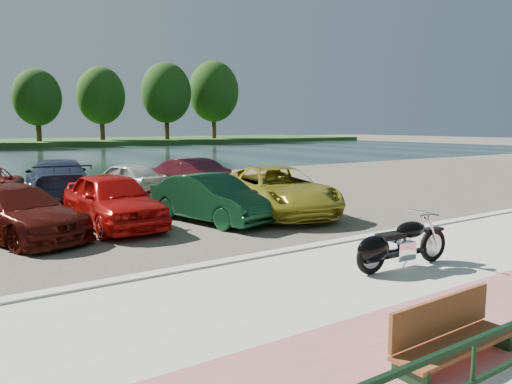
{
  "coord_description": "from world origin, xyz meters",
  "views": [
    {
      "loc": [
        -7.81,
        -6.29,
        2.8
      ],
      "look_at": [
        -0.72,
        4.14,
        1.1
      ],
      "focal_mm": 35.0,
      "sensor_mm": 36.0,
      "label": 1
    }
  ],
  "objects": [
    {
      "name": "ground",
      "position": [
        0.0,
        0.0,
        0.0
      ],
      "size": [
        200.0,
        200.0,
        0.0
      ],
      "primitive_type": "plane",
      "color": "#595447",
      "rests_on": "ground"
    },
    {
      "name": "promenade",
      "position": [
        0.0,
        -1.0,
        0.05
      ],
      "size": [
        60.0,
        6.0,
        0.1
      ],
      "primitive_type": "cube",
      "color": "#B3B1A9",
      "rests_on": "ground"
    },
    {
      "name": "kerb",
      "position": [
        0.0,
        2.0,
        0.07
      ],
      "size": [
        60.0,
        0.3,
        0.14
      ],
      "primitive_type": "cube",
      "color": "#B3B1A9",
      "rests_on": "ground"
    },
    {
      "name": "parking_lot",
      "position": [
        0.0,
        11.0,
        0.02
      ],
      "size": [
        60.0,
        18.0,
        0.04
      ],
      "primitive_type": "cube",
      "color": "#474039",
      "rests_on": "ground"
    },
    {
      "name": "river",
      "position": [
        0.0,
        40.0,
        0.0
      ],
      "size": [
        120.0,
        40.0,
        0.0
      ],
      "primitive_type": "cube",
      "color": "#182B29",
      "rests_on": "ground"
    },
    {
      "name": "far_trees",
      "position": [
        4.36,
        65.79,
        7.49
      ],
      "size": [
        70.25,
        10.68,
        12.52
      ],
      "color": "#3A2815",
      "rests_on": "far_bank"
    },
    {
      "name": "motorcycle",
      "position": [
        -0.53,
        -0.22,
        0.56
      ],
      "size": [
        2.33,
        0.75,
        1.05
      ],
      "rotation": [
        0.0,
        0.0,
        -0.06
      ],
      "color": "black",
      "rests_on": "promenade"
    },
    {
      "name": "park_bench",
      "position": [
        -2.91,
        -3.03,
        0.43
      ],
      "size": [
        1.81,
        0.48,
        0.72
      ],
      "rotation": [
        0.0,
        0.0,
        0.02
      ],
      "color": "brown",
      "rests_on": "promenade"
    },
    {
      "name": "car_3",
      "position": [
        -5.91,
        6.86,
        0.69
      ],
      "size": [
        3.24,
        4.83,
        1.3
      ],
      "primitive_type": "imported",
      "rotation": [
        0.0,
        0.0,
        0.35
      ],
      "color": "#4D110B",
      "rests_on": "parking_lot"
    },
    {
      "name": "car_4",
      "position": [
        -3.52,
        6.92,
        0.79
      ],
      "size": [
        1.87,
        4.42,
        1.49
      ],
      "primitive_type": "imported",
      "rotation": [
        0.0,
        0.0,
        0.02
      ],
      "color": "#B70E0C",
      "rests_on": "parking_lot"
    },
    {
      "name": "car_5",
      "position": [
        -0.93,
        6.07,
        0.72
      ],
      "size": [
        2.27,
        4.32,
        1.36
      ],
      "primitive_type": "imported",
      "rotation": [
        0.0,
        0.0,
        0.21
      ],
      "color": "#0E341D",
      "rests_on": "parking_lot"
    },
    {
      "name": "car_6",
      "position": [
        1.37,
        6.03,
        0.78
      ],
      "size": [
        3.6,
        5.74,
        1.48
      ],
      "primitive_type": "imported",
      "rotation": [
        0.0,
        0.0,
        -0.23
      ],
      "color": "#A29825",
      "rests_on": "parking_lot"
    },
    {
      "name": "car_11",
      "position": [
        -3.58,
        12.93,
        0.8
      ],
      "size": [
        2.94,
        5.54,
        1.53
      ],
      "primitive_type": "imported",
      "rotation": [
        0.0,
        0.0,
        2.99
      ],
      "color": "#2B3553",
      "rests_on": "parking_lot"
    },
    {
      "name": "car_12",
      "position": [
        -1.1,
        12.73,
        0.7
      ],
      "size": [
        2.63,
        4.14,
        1.31
      ],
      "primitive_type": "imported",
      "rotation": [
        0.0,
        0.0,
        3.44
      ],
      "color": "silver",
      "rests_on": "parking_lot"
    },
    {
      "name": "car_13",
      "position": [
        1.34,
        12.54,
        0.74
      ],
      "size": [
        2.52,
        4.48,
        1.4
      ],
      "primitive_type": "imported",
      "rotation": [
        0.0,
        0.0,
        3.4
      ],
      "color": "#44121D",
      "rests_on": "parking_lot"
    }
  ]
}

